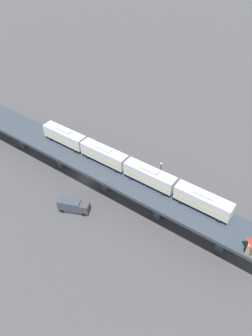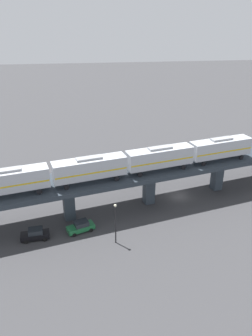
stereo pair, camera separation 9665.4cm
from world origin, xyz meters
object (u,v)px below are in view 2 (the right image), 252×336
street_car_black (35,234)px  subway_train (126,162)px  street_car_green (81,227)px  delivery_truck (137,171)px  street_lamp (115,220)px

street_car_black → subway_train: bearing=-68.2°
street_car_green → delivery_truck: (17.53, -12.22, 0.82)m
delivery_truck → street_car_black: bearing=133.8°
subway_train → street_car_black: bearing=111.8°
street_car_green → delivery_truck: bearing=-34.9°
street_car_green → subway_train: bearing=-58.2°
street_car_green → street_car_black: size_ratio=1.05×
street_lamp → delivery_truck: bearing=-18.1°
subway_train → street_car_black: 18.58m
subway_train → delivery_truck: 15.32m
delivery_truck → street_lamp: 22.46m
delivery_truck → street_car_green: bearing=145.1°
street_car_black → street_lamp: size_ratio=0.65×
subway_train → street_car_green: size_ratio=10.36×
street_car_green → street_lamp: (-3.71, -5.29, 3.17)m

